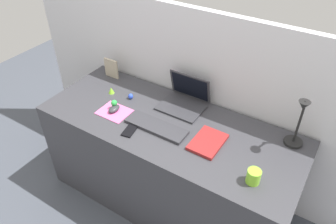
{
  "coord_description": "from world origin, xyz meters",
  "views": [
    {
      "loc": [
        0.85,
        -1.35,
        2.06
      ],
      "look_at": [
        -0.01,
        0.0,
        0.83
      ],
      "focal_mm": 34.39,
      "sensor_mm": 36.0,
      "label": 1
    }
  ],
  "objects_px": {
    "cell_phone": "(130,130)",
    "desk_lamp": "(298,124)",
    "notebook_pad": "(208,142)",
    "toy_figurine_lime": "(111,90)",
    "toy_figurine_green": "(114,104)",
    "coffee_mug": "(254,176)",
    "laptop": "(185,98)",
    "picture_frame": "(111,68)",
    "toy_figurine_blue": "(131,96)",
    "keyboard": "(156,126)",
    "mouse": "(114,109)"
  },
  "relations": [
    {
      "from": "cell_phone",
      "to": "desk_lamp",
      "type": "xyz_separation_m",
      "value": [
        0.89,
        0.4,
        0.16
      ]
    },
    {
      "from": "notebook_pad",
      "to": "toy_figurine_lime",
      "type": "xyz_separation_m",
      "value": [
        -0.83,
        0.1,
        0.01
      ]
    },
    {
      "from": "toy_figurine_green",
      "to": "toy_figurine_lime",
      "type": "distance_m",
      "value": 0.2
    },
    {
      "from": "notebook_pad",
      "to": "coffee_mug",
      "type": "distance_m",
      "value": 0.36
    },
    {
      "from": "notebook_pad",
      "to": "laptop",
      "type": "bearing_deg",
      "value": 140.3
    },
    {
      "from": "picture_frame",
      "to": "toy_figurine_green",
      "type": "xyz_separation_m",
      "value": [
        0.29,
        -0.32,
        -0.04
      ]
    },
    {
      "from": "coffee_mug",
      "to": "toy_figurine_lime",
      "type": "relative_size",
      "value": 1.75
    },
    {
      "from": "laptop",
      "to": "toy_figurine_blue",
      "type": "relative_size",
      "value": 7.64
    },
    {
      "from": "notebook_pad",
      "to": "coffee_mug",
      "type": "height_order",
      "value": "coffee_mug"
    },
    {
      "from": "coffee_mug",
      "to": "laptop",
      "type": "bearing_deg",
      "value": 147.88
    },
    {
      "from": "keyboard",
      "to": "toy_figurine_blue",
      "type": "distance_m",
      "value": 0.37
    },
    {
      "from": "laptop",
      "to": "toy_figurine_blue",
      "type": "distance_m",
      "value": 0.39
    },
    {
      "from": "keyboard",
      "to": "notebook_pad",
      "type": "bearing_deg",
      "value": 7.55
    },
    {
      "from": "laptop",
      "to": "toy_figurine_green",
      "type": "height_order",
      "value": "laptop"
    },
    {
      "from": "coffee_mug",
      "to": "toy_figurine_lime",
      "type": "bearing_deg",
      "value": 168.2
    },
    {
      "from": "cell_phone",
      "to": "toy_figurine_green",
      "type": "bearing_deg",
      "value": 141.03
    },
    {
      "from": "mouse",
      "to": "toy_figurine_green",
      "type": "distance_m",
      "value": 0.03
    },
    {
      "from": "keyboard",
      "to": "mouse",
      "type": "relative_size",
      "value": 4.27
    },
    {
      "from": "mouse",
      "to": "toy_figurine_green",
      "type": "relative_size",
      "value": 1.36
    },
    {
      "from": "desk_lamp",
      "to": "toy_figurine_lime",
      "type": "relative_size",
      "value": 7.53
    },
    {
      "from": "toy_figurine_blue",
      "to": "picture_frame",
      "type": "bearing_deg",
      "value": 152.26
    },
    {
      "from": "laptop",
      "to": "keyboard",
      "type": "relative_size",
      "value": 0.73
    },
    {
      "from": "laptop",
      "to": "cell_phone",
      "type": "xyz_separation_m",
      "value": [
        -0.15,
        -0.42,
        -0.05
      ]
    },
    {
      "from": "keyboard",
      "to": "cell_phone",
      "type": "relative_size",
      "value": 3.2
    },
    {
      "from": "desk_lamp",
      "to": "toy_figurine_green",
      "type": "distance_m",
      "value": 1.16
    },
    {
      "from": "picture_frame",
      "to": "toy_figurine_blue",
      "type": "xyz_separation_m",
      "value": [
        0.3,
        -0.16,
        -0.06
      ]
    },
    {
      "from": "keyboard",
      "to": "mouse",
      "type": "height_order",
      "value": "mouse"
    },
    {
      "from": "toy_figurine_green",
      "to": "cell_phone",
      "type": "bearing_deg",
      "value": -28.77
    },
    {
      "from": "toy_figurine_green",
      "to": "laptop",
      "type": "bearing_deg",
      "value": 38.02
    },
    {
      "from": "mouse",
      "to": "toy_figurine_green",
      "type": "bearing_deg",
      "value": 124.44
    },
    {
      "from": "mouse",
      "to": "picture_frame",
      "type": "distance_m",
      "value": 0.46
    },
    {
      "from": "toy_figurine_blue",
      "to": "toy_figurine_green",
      "type": "bearing_deg",
      "value": -96.46
    },
    {
      "from": "mouse",
      "to": "toy_figurine_blue",
      "type": "xyz_separation_m",
      "value": [
        0.0,
        0.18,
        -0.0
      ]
    },
    {
      "from": "toy_figurine_green",
      "to": "toy_figurine_blue",
      "type": "xyz_separation_m",
      "value": [
        0.02,
        0.16,
        -0.02
      ]
    },
    {
      "from": "keyboard",
      "to": "notebook_pad",
      "type": "relative_size",
      "value": 1.71
    },
    {
      "from": "toy_figurine_lime",
      "to": "toy_figurine_blue",
      "type": "distance_m",
      "value": 0.16
    },
    {
      "from": "desk_lamp",
      "to": "toy_figurine_blue",
      "type": "relative_size",
      "value": 9.01
    },
    {
      "from": "notebook_pad",
      "to": "picture_frame",
      "type": "distance_m",
      "value": 1.02
    },
    {
      "from": "picture_frame",
      "to": "coffee_mug",
      "type": "height_order",
      "value": "picture_frame"
    },
    {
      "from": "laptop",
      "to": "keyboard",
      "type": "xyz_separation_m",
      "value": [
        -0.03,
        -0.31,
        -0.04
      ]
    },
    {
      "from": "picture_frame",
      "to": "toy_figurine_lime",
      "type": "height_order",
      "value": "picture_frame"
    },
    {
      "from": "keyboard",
      "to": "cell_phone",
      "type": "bearing_deg",
      "value": -137.76
    },
    {
      "from": "notebook_pad",
      "to": "picture_frame",
      "type": "height_order",
      "value": "picture_frame"
    },
    {
      "from": "coffee_mug",
      "to": "toy_figurine_blue",
      "type": "xyz_separation_m",
      "value": [
        -1.0,
        0.26,
        -0.02
      ]
    },
    {
      "from": "desk_lamp",
      "to": "notebook_pad",
      "type": "relative_size",
      "value": 1.47
    },
    {
      "from": "mouse",
      "to": "desk_lamp",
      "type": "height_order",
      "value": "desk_lamp"
    },
    {
      "from": "cell_phone",
      "to": "toy_figurine_green",
      "type": "xyz_separation_m",
      "value": [
        -0.23,
        0.13,
        0.03
      ]
    },
    {
      "from": "notebook_pad",
      "to": "toy_figurine_green",
      "type": "distance_m",
      "value": 0.69
    },
    {
      "from": "mouse",
      "to": "notebook_pad",
      "type": "xyz_separation_m",
      "value": [
        0.68,
        0.05,
        -0.01
      ]
    },
    {
      "from": "cell_phone",
      "to": "toy_figurine_lime",
      "type": "relative_size",
      "value": 2.72
    }
  ]
}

